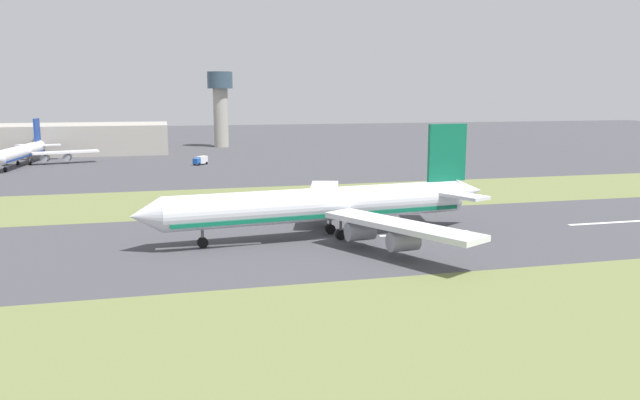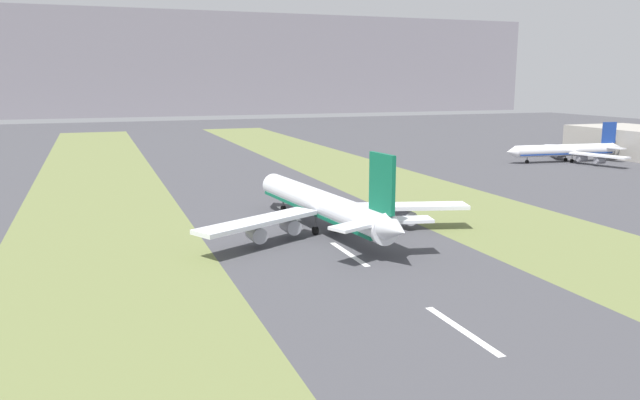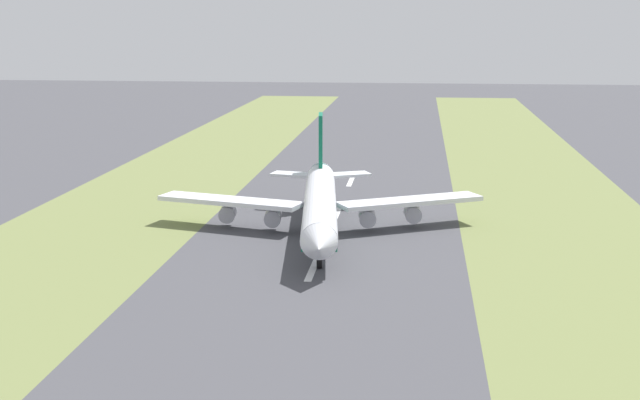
# 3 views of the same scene
# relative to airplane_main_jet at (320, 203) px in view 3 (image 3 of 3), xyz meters

# --- Properties ---
(ground_plane) EXTENTS (800.00, 800.00, 0.00)m
(ground_plane) POSITION_rel_airplane_main_jet_xyz_m (-1.47, 1.47, -6.02)
(ground_plane) COLOR #424247
(grass_median_west) EXTENTS (40.00, 600.00, 0.01)m
(grass_median_west) POSITION_rel_airplane_main_jet_xyz_m (-46.47, 1.47, -6.02)
(grass_median_west) COLOR olive
(grass_median_west) RESTS_ON ground
(grass_median_east) EXTENTS (40.00, 600.00, 0.01)m
(grass_median_east) POSITION_rel_airplane_main_jet_xyz_m (43.53, 1.47, -6.02)
(grass_median_east) COLOR olive
(grass_median_east) RESTS_ON ground
(centreline_dash_near) EXTENTS (1.20, 18.00, 0.01)m
(centreline_dash_near) POSITION_rel_airplane_main_jet_xyz_m (-1.47, -58.11, -6.01)
(centreline_dash_near) COLOR silver
(centreline_dash_near) RESTS_ON ground
(centreline_dash_mid) EXTENTS (1.20, 18.00, 0.01)m
(centreline_dash_mid) POSITION_rel_airplane_main_jet_xyz_m (-1.47, -18.11, -6.01)
(centreline_dash_mid) COLOR silver
(centreline_dash_mid) RESTS_ON ground
(centreline_dash_far) EXTENTS (1.20, 18.00, 0.01)m
(centreline_dash_far) POSITION_rel_airplane_main_jet_xyz_m (-1.47, 21.89, -6.01)
(centreline_dash_far) COLOR silver
(centreline_dash_far) RESTS_ON ground
(airplane_main_jet) EXTENTS (63.78, 67.20, 20.20)m
(airplane_main_jet) POSITION_rel_airplane_main_jet_xyz_m (0.00, 0.00, 0.00)
(airplane_main_jet) COLOR silver
(airplane_main_jet) RESTS_ON ground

